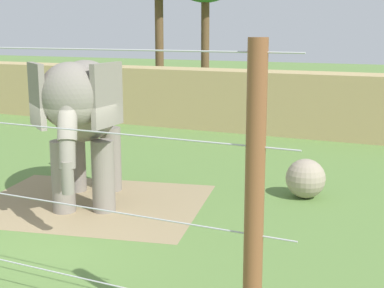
# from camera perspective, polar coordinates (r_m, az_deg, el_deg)

# --- Properties ---
(ground_plane) EXTENTS (120.00, 120.00, 0.00)m
(ground_plane) POSITION_cam_1_polar(r_m,az_deg,el_deg) (11.28, -14.28, -9.16)
(ground_plane) COLOR #5B7F3D
(dirt_patch) EXTENTS (5.90, 5.12, 0.01)m
(dirt_patch) POSITION_cam_1_polar(r_m,az_deg,el_deg) (13.10, -10.34, -6.03)
(dirt_patch) COLOR #937F5B
(dirt_patch) RESTS_ON ground
(embankment_wall) EXTENTS (36.00, 1.80, 2.39)m
(embankment_wall) POSITION_cam_1_polar(r_m,az_deg,el_deg) (21.98, 6.93, 4.41)
(embankment_wall) COLOR tan
(embankment_wall) RESTS_ON ground
(elephant) EXTENTS (3.08, 4.15, 3.36)m
(elephant) POSITION_cam_1_polar(r_m,az_deg,el_deg) (12.52, -11.13, 3.56)
(elephant) COLOR gray
(elephant) RESTS_ON ground
(enrichment_ball) EXTENTS (0.95, 0.95, 0.95)m
(enrichment_ball) POSITION_cam_1_polar(r_m,az_deg,el_deg) (13.46, 11.67, -3.51)
(enrichment_ball) COLOR gray
(enrichment_ball) RESTS_ON ground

